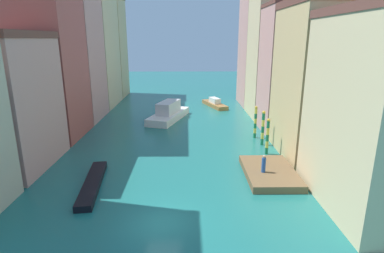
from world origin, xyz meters
The scene contains 19 objects.
ground_plane centered at (0.00, 24.50, 0.00)m, with size 154.00×154.00×0.00m, color #1E6B66.
building_left_1 centered at (-15.32, 10.13, 6.37)m, with size 7.49×9.93×12.71m.
building_left_2 centered at (-15.32, 19.90, 10.59)m, with size 7.49×8.99×21.15m.
building_left_3 centered at (-15.32, 29.02, 10.56)m, with size 7.49×9.03×21.09m.
building_left_4 centered at (-15.32, 39.28, 10.07)m, with size 7.49×11.21×20.12m.
building_left_5 centered at (-15.32, 49.17, 10.27)m, with size 7.49×8.01×20.51m.
building_right_0 centered at (15.32, 2.25, 7.10)m, with size 7.49×11.19×14.17m.
building_right_1 centered at (15.32, 13.29, 7.92)m, with size 7.49×10.25×15.81m.
building_right_2 centered at (15.32, 22.39, 8.19)m, with size 7.49×7.37×16.35m.
building_right_3 centered at (15.32, 30.74, 11.17)m, with size 7.49×8.93×22.33m.
building_right_4 centered at (15.32, 39.88, 10.51)m, with size 7.49×9.44×21.01m.
waterfront_dock centered at (9.14, 7.43, 0.31)m, with size 4.43×7.07×0.63m.
person_on_dock centered at (8.39, 6.83, 1.37)m, with size 0.36×0.36×1.60m.
mooring_pole_0 centered at (10.20, 12.96, 2.03)m, with size 0.35×0.35×3.96m.
mooring_pole_1 centered at (10.41, 15.98, 2.11)m, with size 0.38×0.38×4.11m.
mooring_pole_2 centered at (10.12, 18.70, 2.09)m, with size 0.37×0.37×4.07m.
vaporetto_white centered at (-1.24, 28.12, 1.02)m, with size 6.34×10.73×2.80m.
gondola_black centered at (-6.31, 5.51, 0.27)m, with size 2.27×8.59×0.54m.
motorboat_0 centered at (6.67, 37.60, 0.53)m, with size 4.36×7.90×1.59m.
Camera 1 is at (1.74, -18.53, 12.01)m, focal length 29.15 mm.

